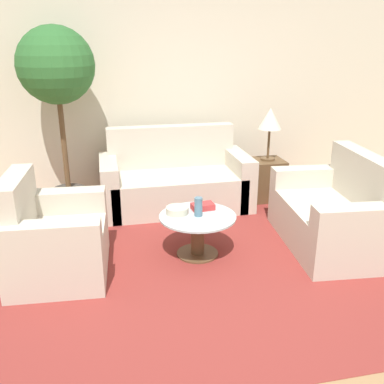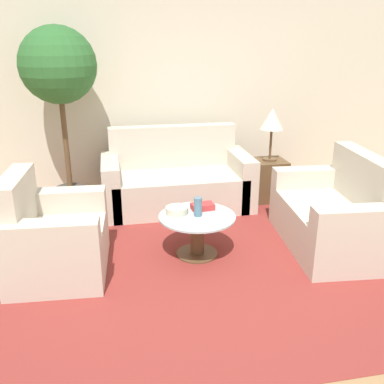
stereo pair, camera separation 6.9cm
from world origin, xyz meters
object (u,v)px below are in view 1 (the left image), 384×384
object	(u,v)px
bowl	(177,210)
book_stack	(203,206)
vase	(198,207)
armchair	(51,242)
loveseat	(336,216)
coffee_table	(198,229)
potted_plant	(57,75)
table_lamp	(270,120)
sofa_main	(175,182)

from	to	relation	value
bowl	book_stack	size ratio (longest dim) A/B	0.94
vase	armchair	bearing A→B (deg)	-177.60
armchair	loveseat	xyz separation A→B (m)	(2.70, -0.01, -0.00)
coffee_table	armchair	bearing A→B (deg)	-177.37
armchair	vase	distance (m)	1.33
potted_plant	book_stack	world-z (taller)	potted_plant
coffee_table	table_lamp	distance (m)	1.92
sofa_main	table_lamp	distance (m)	1.38
coffee_table	table_lamp	size ratio (longest dim) A/B	1.12
table_lamp	bowl	world-z (taller)	table_lamp
loveseat	table_lamp	size ratio (longest dim) A/B	2.19
potted_plant	vase	distance (m)	2.17
book_stack	potted_plant	bearing A→B (deg)	130.17
coffee_table	potted_plant	distance (m)	2.29
potted_plant	coffee_table	bearing A→B (deg)	-48.25
coffee_table	sofa_main	bearing A→B (deg)	89.35
book_stack	coffee_table	bearing A→B (deg)	-126.84
potted_plant	sofa_main	bearing A→B (deg)	-3.08
table_lamp	bowl	size ratio (longest dim) A/B	3.02
coffee_table	table_lamp	bearing A→B (deg)	47.27
sofa_main	armchair	size ratio (longest dim) A/B	1.78
armchair	potted_plant	bearing A→B (deg)	1.33
table_lamp	vase	size ratio (longest dim) A/B	3.60
armchair	potted_plant	xyz separation A→B (m)	(0.06, 1.46, 1.28)
armchair	loveseat	world-z (taller)	loveseat
sofa_main	bowl	xyz separation A→B (m)	(-0.19, -1.24, 0.14)
armchair	table_lamp	bearing A→B (deg)	-57.84
sofa_main	bowl	size ratio (longest dim) A/B	8.28
loveseat	table_lamp	world-z (taller)	table_lamp
table_lamp	vase	world-z (taller)	table_lamp
sofa_main	armchair	bearing A→B (deg)	-133.63
sofa_main	vase	world-z (taller)	sofa_main
sofa_main	loveseat	size ratio (longest dim) A/B	1.25
book_stack	armchair	bearing A→B (deg)	-178.24
sofa_main	table_lamp	xyz separation A→B (m)	(1.18, -0.04, 0.71)
potted_plant	book_stack	bearing A→B (deg)	-43.40
loveseat	coffee_table	world-z (taller)	loveseat
loveseat	coffee_table	distance (m)	1.39
armchair	book_stack	world-z (taller)	armchair
coffee_table	table_lamp	world-z (taller)	table_lamp
armchair	loveseat	size ratio (longest dim) A/B	0.71
armchair	bowl	distance (m)	1.15
vase	loveseat	bearing A→B (deg)	-2.52
potted_plant	book_stack	xyz separation A→B (m)	(1.33, -1.26, -1.14)
loveseat	vase	distance (m)	1.40
sofa_main	coffee_table	xyz separation A→B (m)	(-0.02, -1.33, -0.04)
sofa_main	potted_plant	world-z (taller)	potted_plant
armchair	book_stack	bearing A→B (deg)	-78.03
table_lamp	vase	distance (m)	1.84
vase	bowl	xyz separation A→B (m)	(-0.18, 0.10, -0.06)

